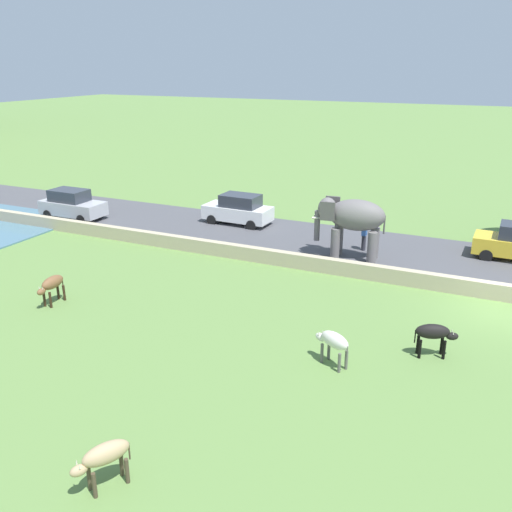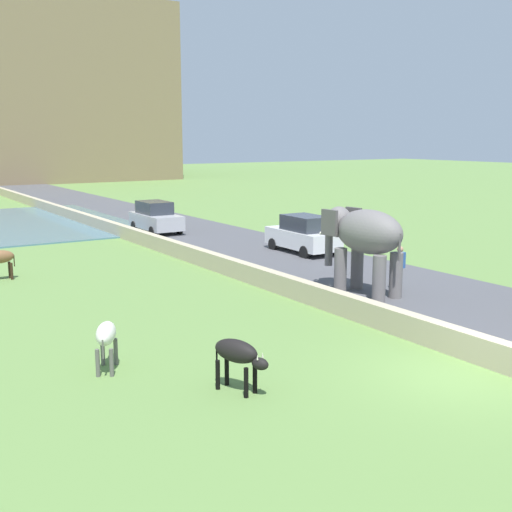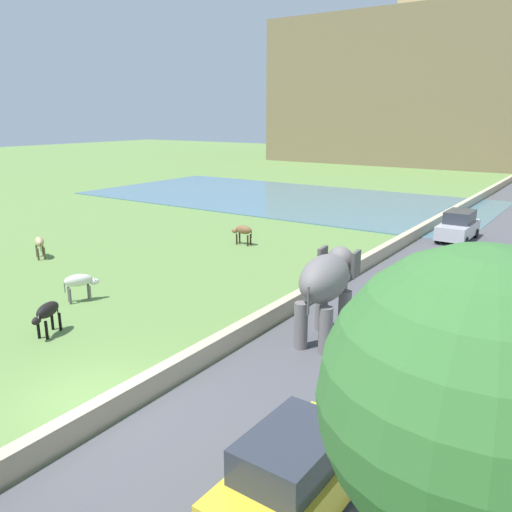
{
  "view_description": "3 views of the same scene",
  "coord_description": "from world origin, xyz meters",
  "px_view_note": "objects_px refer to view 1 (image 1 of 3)",
  "views": [
    {
      "loc": [
        -21.54,
        0.5,
        9.15
      ],
      "look_at": [
        -1.24,
        9.87,
        1.22
      ],
      "focal_mm": 38.76,
      "sensor_mm": 36.0,
      "label": 1
    },
    {
      "loc": [
        -11.35,
        -9.21,
        5.37
      ],
      "look_at": [
        0.6,
        9.41,
        1.28
      ],
      "focal_mm": 45.15,
      "sensor_mm": 36.0,
      "label": 2
    },
    {
      "loc": [
        10.62,
        -7.72,
        7.33
      ],
      "look_at": [
        -1.95,
        10.68,
        1.28
      ],
      "focal_mm": 36.48,
      "sensor_mm": 36.0,
      "label": 3
    }
  ],
  "objects_px": {
    "car_silver": "(72,204)",
    "cow_tan": "(104,456)",
    "cow_black": "(434,333)",
    "car_white": "(238,210)",
    "cow_brown": "(52,284)",
    "elephant": "(352,219)",
    "cow_white": "(333,341)",
    "person_beside_elephant": "(364,235)"
  },
  "relations": [
    {
      "from": "elephant",
      "to": "cow_tan",
      "type": "distance_m",
      "value": 17.27
    },
    {
      "from": "person_beside_elephant",
      "to": "cow_black",
      "type": "xyz_separation_m",
      "value": [
        -9.46,
        -4.71,
        -0.04
      ]
    },
    {
      "from": "elephant",
      "to": "car_silver",
      "type": "height_order",
      "value": "elephant"
    },
    {
      "from": "person_beside_elephant",
      "to": "cow_black",
      "type": "height_order",
      "value": "person_beside_elephant"
    },
    {
      "from": "elephant",
      "to": "cow_brown",
      "type": "distance_m",
      "value": 13.72
    },
    {
      "from": "person_beside_elephant",
      "to": "cow_tan",
      "type": "height_order",
      "value": "person_beside_elephant"
    },
    {
      "from": "cow_white",
      "to": "elephant",
      "type": "bearing_deg",
      "value": 12.7
    },
    {
      "from": "car_silver",
      "to": "cow_tan",
      "type": "height_order",
      "value": "car_silver"
    },
    {
      "from": "car_white",
      "to": "cow_black",
      "type": "height_order",
      "value": "car_white"
    },
    {
      "from": "person_beside_elephant",
      "to": "cow_tan",
      "type": "relative_size",
      "value": 1.18
    },
    {
      "from": "cow_brown",
      "to": "cow_black",
      "type": "bearing_deg",
      "value": -81.91
    },
    {
      "from": "elephant",
      "to": "cow_tan",
      "type": "height_order",
      "value": "elephant"
    },
    {
      "from": "cow_white",
      "to": "cow_brown",
      "type": "xyz_separation_m",
      "value": [
        -0.14,
        11.48,
        0.0
      ]
    },
    {
      "from": "elephant",
      "to": "cow_brown",
      "type": "height_order",
      "value": "elephant"
    },
    {
      "from": "car_silver",
      "to": "cow_brown",
      "type": "distance_m",
      "value": 12.95
    },
    {
      "from": "car_white",
      "to": "cow_tan",
      "type": "xyz_separation_m",
      "value": [
        -20.38,
        -6.81,
        -0.06
      ]
    },
    {
      "from": "cow_white",
      "to": "person_beside_elephant",
      "type": "bearing_deg",
      "value": 9.57
    },
    {
      "from": "person_beside_elephant",
      "to": "car_silver",
      "type": "relative_size",
      "value": 0.41
    },
    {
      "from": "person_beside_elephant",
      "to": "cow_white",
      "type": "distance_m",
      "value": 11.51
    },
    {
      "from": "car_silver",
      "to": "car_white",
      "type": "bearing_deg",
      "value": -72.08
    },
    {
      "from": "car_silver",
      "to": "car_white",
      "type": "xyz_separation_m",
      "value": [
        3.15,
        -9.74,
        0.0
      ]
    },
    {
      "from": "cow_brown",
      "to": "car_silver",
      "type": "bearing_deg",
      "value": 38.83
    },
    {
      "from": "cow_tan",
      "to": "cow_brown",
      "type": "bearing_deg",
      "value": 49.71
    },
    {
      "from": "cow_brown",
      "to": "cow_black",
      "type": "height_order",
      "value": "same"
    },
    {
      "from": "person_beside_elephant",
      "to": "cow_tan",
      "type": "bearing_deg",
      "value": 176.52
    },
    {
      "from": "cow_black",
      "to": "car_silver",
      "type": "bearing_deg",
      "value": 70.2
    },
    {
      "from": "cow_white",
      "to": "cow_black",
      "type": "distance_m",
      "value": 3.37
    },
    {
      "from": "car_white",
      "to": "cow_black",
      "type": "xyz_separation_m",
      "value": [
        -11.21,
        -12.65,
        -0.06
      ]
    },
    {
      "from": "car_silver",
      "to": "cow_brown",
      "type": "xyz_separation_m",
      "value": [
        -10.09,
        -8.12,
        -0.06
      ]
    },
    {
      "from": "person_beside_elephant",
      "to": "cow_tan",
      "type": "xyz_separation_m",
      "value": [
        -18.63,
        1.13,
        -0.04
      ]
    },
    {
      "from": "elephant",
      "to": "cow_tan",
      "type": "bearing_deg",
      "value": 177.3
    },
    {
      "from": "car_white",
      "to": "cow_brown",
      "type": "bearing_deg",
      "value": 173.03
    },
    {
      "from": "person_beside_elephant",
      "to": "cow_black",
      "type": "bearing_deg",
      "value": -153.55
    },
    {
      "from": "cow_black",
      "to": "cow_white",
      "type": "bearing_deg",
      "value": 124.13
    },
    {
      "from": "cow_white",
      "to": "cow_brown",
      "type": "height_order",
      "value": "same"
    },
    {
      "from": "cow_tan",
      "to": "cow_black",
      "type": "bearing_deg",
      "value": -32.47
    },
    {
      "from": "person_beside_elephant",
      "to": "cow_white",
      "type": "xyz_separation_m",
      "value": [
        -11.35,
        -1.91,
        -0.04
      ]
    },
    {
      "from": "car_white",
      "to": "cow_tan",
      "type": "height_order",
      "value": "car_white"
    },
    {
      "from": "elephant",
      "to": "car_white",
      "type": "bearing_deg",
      "value": 67.41
    },
    {
      "from": "person_beside_elephant",
      "to": "cow_white",
      "type": "height_order",
      "value": "person_beside_elephant"
    },
    {
      "from": "cow_white",
      "to": "cow_black",
      "type": "height_order",
      "value": "same"
    },
    {
      "from": "person_beside_elephant",
      "to": "cow_black",
      "type": "relative_size",
      "value": 1.15
    }
  ]
}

